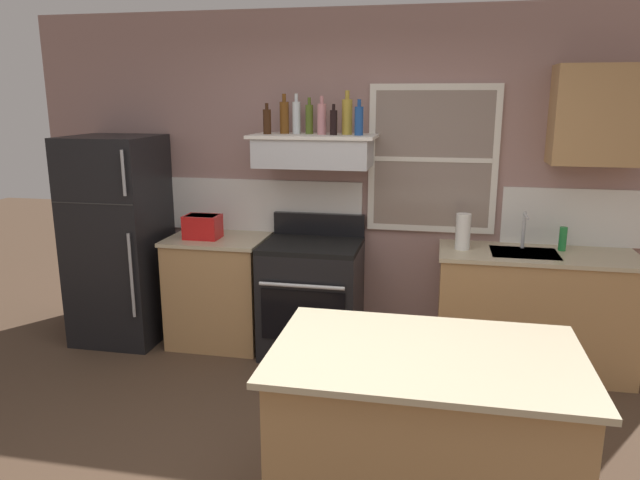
% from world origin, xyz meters
% --- Properties ---
extents(back_wall, '(5.40, 0.11, 2.70)m').
position_xyz_m(back_wall, '(0.03, 2.23, 1.35)').
color(back_wall, gray).
rests_on(back_wall, ground_plane).
extents(refrigerator, '(0.70, 0.72, 1.72)m').
position_xyz_m(refrigerator, '(-1.90, 1.84, 0.86)').
color(refrigerator, black).
rests_on(refrigerator, ground_plane).
extents(counter_left_of_stove, '(0.79, 0.63, 0.91)m').
position_xyz_m(counter_left_of_stove, '(-1.05, 1.90, 0.46)').
color(counter_left_of_stove, tan).
rests_on(counter_left_of_stove, ground_plane).
extents(toaster, '(0.30, 0.20, 0.19)m').
position_xyz_m(toaster, '(-1.15, 1.84, 1.01)').
color(toaster, red).
rests_on(toaster, counter_left_of_stove).
extents(stove_range, '(0.76, 0.69, 1.09)m').
position_xyz_m(stove_range, '(-0.25, 1.86, 0.46)').
color(stove_range, black).
rests_on(stove_range, ground_plane).
extents(range_hood_shelf, '(0.96, 0.52, 0.24)m').
position_xyz_m(range_hood_shelf, '(-0.25, 1.96, 1.62)').
color(range_hood_shelf, silver).
extents(bottle_brown_stout, '(0.06, 0.06, 0.23)m').
position_xyz_m(bottle_brown_stout, '(-0.61, 1.92, 1.84)').
color(bottle_brown_stout, '#381E0F').
rests_on(bottle_brown_stout, range_hood_shelf).
extents(bottle_amber_wine, '(0.07, 0.07, 0.30)m').
position_xyz_m(bottle_amber_wine, '(-0.50, 2.01, 1.87)').
color(bottle_amber_wine, brown).
rests_on(bottle_amber_wine, range_hood_shelf).
extents(bottle_clear_tall, '(0.06, 0.06, 0.31)m').
position_xyz_m(bottle_clear_tall, '(-0.40, 2.01, 1.87)').
color(bottle_clear_tall, silver).
rests_on(bottle_clear_tall, range_hood_shelf).
extents(bottle_olive_oil_square, '(0.06, 0.06, 0.28)m').
position_xyz_m(bottle_olive_oil_square, '(-0.30, 2.02, 1.86)').
color(bottle_olive_oil_square, '#4C601E').
rests_on(bottle_olive_oil_square, range_hood_shelf).
extents(bottle_rose_pink, '(0.07, 0.07, 0.29)m').
position_xyz_m(bottle_rose_pink, '(-0.19, 1.96, 1.87)').
color(bottle_rose_pink, '#C67F84').
rests_on(bottle_rose_pink, range_hood_shelf).
extents(bottle_balsamic_dark, '(0.06, 0.06, 0.23)m').
position_xyz_m(bottle_balsamic_dark, '(-0.09, 1.92, 1.84)').
color(bottle_balsamic_dark, black).
rests_on(bottle_balsamic_dark, range_hood_shelf).
extents(bottle_champagne_gold_foil, '(0.08, 0.08, 0.33)m').
position_xyz_m(bottle_champagne_gold_foil, '(0.00, 1.99, 1.88)').
color(bottle_champagne_gold_foil, '#B29333').
rests_on(bottle_champagne_gold_foil, range_hood_shelf).
extents(bottle_blue_liqueur, '(0.07, 0.07, 0.26)m').
position_xyz_m(bottle_blue_liqueur, '(0.10, 1.91, 1.86)').
color(bottle_blue_liqueur, '#1E478C').
rests_on(bottle_blue_liqueur, range_hood_shelf).
extents(counter_right_with_sink, '(1.43, 0.63, 0.91)m').
position_xyz_m(counter_right_with_sink, '(1.45, 1.90, 0.46)').
color(counter_right_with_sink, tan).
rests_on(counter_right_with_sink, ground_plane).
extents(sink_faucet, '(0.03, 0.17, 0.28)m').
position_xyz_m(sink_faucet, '(1.35, 2.00, 1.08)').
color(sink_faucet, silver).
rests_on(sink_faucet, counter_right_with_sink).
extents(paper_towel_roll, '(0.11, 0.11, 0.27)m').
position_xyz_m(paper_towel_roll, '(0.90, 1.90, 1.04)').
color(paper_towel_roll, white).
rests_on(paper_towel_roll, counter_right_with_sink).
extents(dish_soap_bottle, '(0.06, 0.06, 0.18)m').
position_xyz_m(dish_soap_bottle, '(1.63, 2.00, 1.00)').
color(dish_soap_bottle, '#268C3F').
rests_on(dish_soap_bottle, counter_right_with_sink).
extents(kitchen_island, '(1.40, 0.90, 0.91)m').
position_xyz_m(kitchen_island, '(0.69, -0.03, 0.46)').
color(kitchen_island, tan).
rests_on(kitchen_island, ground_plane).
extents(upper_cabinet_right, '(0.64, 0.32, 0.70)m').
position_xyz_m(upper_cabinet_right, '(1.80, 2.04, 1.90)').
color(upper_cabinet_right, tan).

